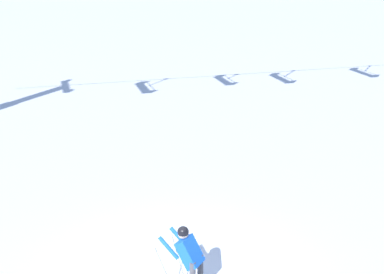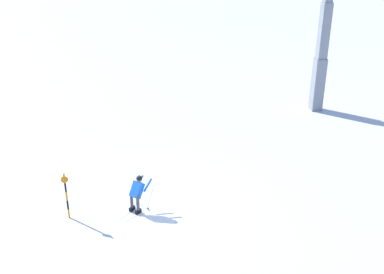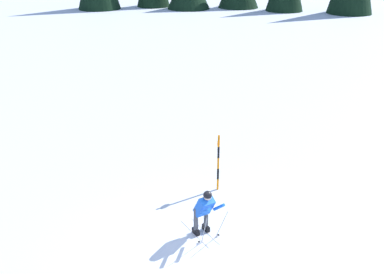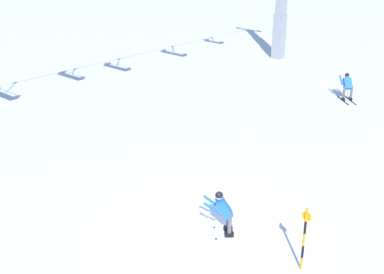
# 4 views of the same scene
# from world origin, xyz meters

# --- Properties ---
(ground_plane) EXTENTS (260.00, 260.00, 0.00)m
(ground_plane) POSITION_xyz_m (0.00, 0.00, 0.00)
(ground_plane) COLOR white
(skier_carving_main) EXTENTS (1.55, 1.57, 1.66)m
(skier_carving_main) POSITION_xyz_m (0.12, -0.71, 0.88)
(skier_carving_main) COLOR white
(skier_carving_main) RESTS_ON ground_plane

